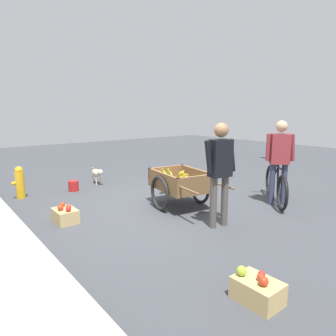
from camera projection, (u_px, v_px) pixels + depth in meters
name	position (u px, v px, depth m)	size (l,w,h in m)	color
ground_plane	(160.00, 207.00, 5.78)	(24.00, 24.00, 0.00)	#3D3F44
fruit_cart	(180.00, 184.00, 5.75)	(1.75, 1.04, 0.72)	brown
vendor_person	(220.00, 166.00, 4.67)	(0.25, 0.60, 1.62)	#4C4742
bicycle	(276.00, 185.00, 6.04)	(1.22, 1.21, 0.85)	black
cyclist_person	(280.00, 155.00, 5.78)	(0.39, 0.43, 1.61)	#333851
dog	(97.00, 173.00, 7.57)	(0.67, 0.22, 0.40)	beige
fire_hydrant	(20.00, 182.00, 6.33)	(0.25, 0.25, 0.67)	gold
plastic_bucket	(74.00, 186.00, 6.93)	(0.23, 0.23, 0.23)	#B21E1E
apple_crate	(257.00, 290.00, 2.92)	(0.44, 0.32, 0.32)	tan
mixed_fruit_crate	(65.00, 215.00, 5.00)	(0.44, 0.32, 0.31)	tan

